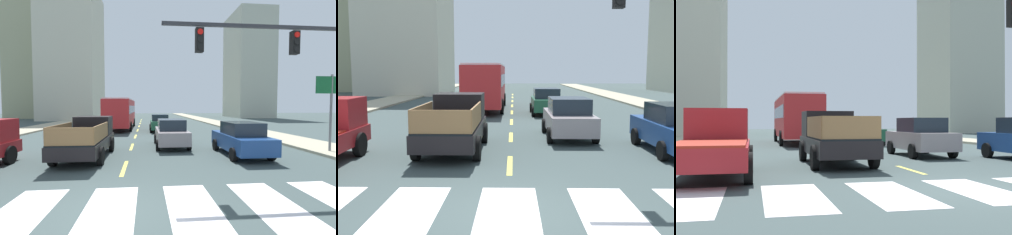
% 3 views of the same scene
% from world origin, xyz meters
% --- Properties ---
extents(ground_plane, '(160.00, 160.00, 0.00)m').
position_xyz_m(ground_plane, '(0.00, 0.00, 0.00)').
color(ground_plane, '#394746').
extents(sidewalk_right, '(3.32, 110.00, 0.15)m').
position_xyz_m(sidewalk_right, '(11.40, 18.00, 0.07)').
color(sidewalk_right, '#A69F85').
rests_on(sidewalk_right, ground).
extents(sidewalk_left, '(3.32, 110.00, 0.15)m').
position_xyz_m(sidewalk_left, '(-11.40, 18.00, 0.07)').
color(sidewalk_left, '#A69F85').
rests_on(sidewalk_left, ground).
extents(crosswalk_stripe_3, '(1.27, 3.34, 0.01)m').
position_xyz_m(crosswalk_stripe_3, '(-2.05, 0.00, 0.00)').
color(crosswalk_stripe_3, silver).
rests_on(crosswalk_stripe_3, ground).
extents(crosswalk_stripe_4, '(1.27, 3.34, 0.01)m').
position_xyz_m(crosswalk_stripe_4, '(0.00, 0.00, 0.00)').
color(crosswalk_stripe_4, silver).
rests_on(crosswalk_stripe_4, ground).
extents(crosswalk_stripe_5, '(1.27, 3.34, 0.01)m').
position_xyz_m(crosswalk_stripe_5, '(2.05, 0.00, 0.00)').
color(crosswalk_stripe_5, silver).
rests_on(crosswalk_stripe_5, ground).
extents(crosswalk_stripe_6, '(1.27, 3.34, 0.01)m').
position_xyz_m(crosswalk_stripe_6, '(4.11, 0.00, 0.00)').
color(crosswalk_stripe_6, silver).
rests_on(crosswalk_stripe_6, ground).
extents(lane_dash_0, '(0.16, 2.40, 0.01)m').
position_xyz_m(lane_dash_0, '(0.00, 4.00, 0.00)').
color(lane_dash_0, '#E1D14F').
rests_on(lane_dash_0, ground).
extents(lane_dash_1, '(0.16, 2.40, 0.01)m').
position_xyz_m(lane_dash_1, '(0.00, 9.00, 0.00)').
color(lane_dash_1, '#E1D14F').
rests_on(lane_dash_1, ground).
extents(lane_dash_2, '(0.16, 2.40, 0.01)m').
position_xyz_m(lane_dash_2, '(0.00, 14.00, 0.00)').
color(lane_dash_2, '#E1D14F').
rests_on(lane_dash_2, ground).
extents(lane_dash_3, '(0.16, 2.40, 0.01)m').
position_xyz_m(lane_dash_3, '(0.00, 19.00, 0.00)').
color(lane_dash_3, '#E1D14F').
rests_on(lane_dash_3, ground).
extents(lane_dash_4, '(0.16, 2.40, 0.01)m').
position_xyz_m(lane_dash_4, '(0.00, 24.00, 0.00)').
color(lane_dash_4, '#E1D14F').
rests_on(lane_dash_4, ground).
extents(lane_dash_5, '(0.16, 2.40, 0.01)m').
position_xyz_m(lane_dash_5, '(0.00, 29.00, 0.00)').
color(lane_dash_5, '#E1D14F').
rests_on(lane_dash_5, ground).
extents(lane_dash_6, '(0.16, 2.40, 0.01)m').
position_xyz_m(lane_dash_6, '(0.00, 34.00, 0.00)').
color(lane_dash_6, '#E1D14F').
rests_on(lane_dash_6, ground).
extents(lane_dash_7, '(0.16, 2.40, 0.01)m').
position_xyz_m(lane_dash_7, '(0.00, 39.00, 0.00)').
color(lane_dash_7, '#E1D14F').
rests_on(lane_dash_7, ground).
extents(pickup_stakebed, '(2.18, 5.20, 1.96)m').
position_xyz_m(pickup_stakebed, '(-2.03, 6.56, 0.94)').
color(pickup_stakebed, black).
rests_on(pickup_stakebed, ground).
extents(city_bus, '(2.72, 10.80, 3.32)m').
position_xyz_m(city_bus, '(-1.90, 21.00, 1.95)').
color(city_bus, red).
rests_on(city_bus, ground).
extents(sedan_near_right, '(2.02, 4.40, 1.72)m').
position_xyz_m(sedan_near_right, '(5.77, 5.98, 0.86)').
color(sedan_near_right, navy).
rests_on(sedan_near_right, ground).
extents(sedan_near_left, '(2.02, 4.40, 1.72)m').
position_xyz_m(sedan_near_left, '(2.45, 8.91, 0.86)').
color(sedan_near_left, gray).
rests_on(sedan_near_left, ground).
extents(sedan_far, '(2.02, 4.40, 1.72)m').
position_xyz_m(sedan_far, '(2.25, 17.85, 0.86)').
color(sedan_far, '#1F5337').
rests_on(sedan_far, ground).
extents(traffic_signal_gantry, '(8.98, 0.27, 6.00)m').
position_xyz_m(traffic_signal_gantry, '(7.47, 2.64, 4.20)').
color(traffic_signal_gantry, '#2D2D33').
rests_on(traffic_signal_gantry, ground).
extents(direction_sign_green, '(1.70, 0.12, 4.20)m').
position_xyz_m(direction_sign_green, '(10.63, 5.90, 3.03)').
color(direction_sign_green, slate).
rests_on(direction_sign_green, ground).
extents(tower_tall_centre, '(8.06, 11.10, 23.47)m').
position_xyz_m(tower_tall_centre, '(24.36, 46.43, 11.74)').
color(tower_tall_centre, '#AFB2A0').
rests_on(tower_tall_centre, ground).
extents(block_mid_left, '(10.64, 11.79, 28.20)m').
position_xyz_m(block_mid_left, '(-22.32, 49.22, 14.10)').
color(block_mid_left, '#A0A17D').
rests_on(block_mid_left, ground).
extents(block_mid_right, '(9.59, 11.93, 24.52)m').
position_xyz_m(block_mid_right, '(-12.93, 40.82, 12.26)').
color(block_mid_right, beige).
rests_on(block_mid_right, ground).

